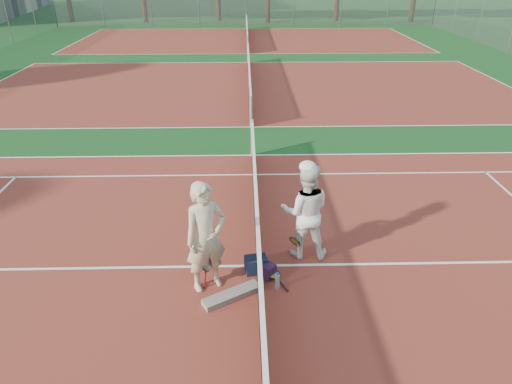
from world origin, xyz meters
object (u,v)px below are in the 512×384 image
(player_a, at_px, (206,237))
(water_bottle, at_px, (277,281))
(net_main, at_px, (257,244))
(sports_bag_navy, at_px, (256,265))
(sports_bag_purple, at_px, (266,270))
(racket_spare, at_px, (273,275))
(player_b, at_px, (305,211))
(racket_red, at_px, (207,272))
(racket_black_held, at_px, (295,248))

(player_a, relative_size, water_bottle, 6.82)
(net_main, height_order, sports_bag_navy, net_main)
(sports_bag_navy, bearing_deg, water_bottle, -53.55)
(sports_bag_navy, distance_m, sports_bag_purple, 0.23)
(racket_spare, relative_size, water_bottle, 1.98)
(racket_spare, height_order, sports_bag_purple, sports_bag_purple)
(player_b, height_order, sports_bag_navy, player_b)
(racket_spare, relative_size, sports_bag_purple, 1.80)
(net_main, bearing_deg, racket_spare, -54.25)
(player_b, bearing_deg, racket_red, 31.22)
(racket_red, distance_m, sports_bag_purple, 1.11)
(racket_spare, bearing_deg, sports_bag_purple, 26.04)
(player_a, distance_m, racket_spare, 1.52)
(player_a, relative_size, sports_bag_navy, 5.09)
(sports_bag_navy, relative_size, sports_bag_purple, 1.22)
(net_main, bearing_deg, player_b, 22.73)
(player_a, bearing_deg, net_main, 2.86)
(sports_bag_navy, distance_m, water_bottle, 0.62)
(net_main, bearing_deg, racket_black_held, 14.98)
(racket_spare, bearing_deg, player_a, 66.43)
(player_b, xyz_separation_m, racket_black_held, (-0.19, -0.19, -0.70))
(racket_spare, bearing_deg, player_b, -70.67)
(sports_bag_navy, bearing_deg, sports_bag_purple, -36.77)
(sports_bag_navy, bearing_deg, racket_red, -156.57)
(player_a, xyz_separation_m, player_b, (1.82, 0.94, -0.05))
(net_main, relative_size, player_b, 5.66)
(racket_spare, distance_m, sports_bag_purple, 0.17)
(racket_red, relative_size, sports_bag_purple, 1.80)
(racket_black_held, distance_m, racket_spare, 0.76)
(net_main, relative_size, water_bottle, 36.60)
(player_b, xyz_separation_m, sports_bag_purple, (-0.77, -0.69, -0.84))
(sports_bag_purple, bearing_deg, racket_black_held, 41.22)
(player_a, height_order, sports_bag_navy, player_a)
(net_main, bearing_deg, sports_bag_navy, -100.07)
(racket_spare, bearing_deg, racket_red, 66.47)
(player_a, distance_m, sports_bag_navy, 1.28)
(player_a, xyz_separation_m, racket_red, (-0.02, -0.00, -0.73))
(racket_red, bearing_deg, racket_spare, -45.09)
(player_b, distance_m, sports_bag_navy, 1.37)
(player_b, relative_size, water_bottle, 6.47)
(racket_spare, distance_m, sports_bag_navy, 0.39)
(sports_bag_navy, height_order, sports_bag_purple, sports_bag_navy)
(racket_spare, height_order, sports_bag_navy, sports_bag_navy)
(sports_bag_purple, distance_m, water_bottle, 0.40)
(racket_red, bearing_deg, racket_black_held, -28.30)
(racket_spare, bearing_deg, sports_bag_navy, 23.59)
(player_b, distance_m, water_bottle, 1.46)
(player_a, height_order, water_bottle, player_a)
(player_b, relative_size, racket_spare, 3.27)
(racket_black_held, height_order, sports_bag_navy, racket_black_held)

